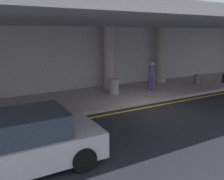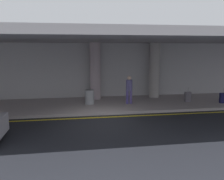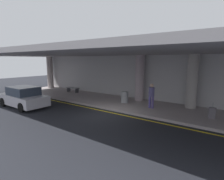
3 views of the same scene
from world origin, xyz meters
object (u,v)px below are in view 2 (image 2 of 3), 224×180
object	(u,v)px
traveler_with_luggage	(129,88)
trash_bin_steel	(90,97)
support_column_left_mid	(95,71)
suitcase_upright_secondary	(188,97)
suitcase_upright_primary	(223,98)
support_column_center	(154,70)

from	to	relation	value
traveler_with_luggage	trash_bin_steel	size ratio (longest dim) A/B	1.98
support_column_left_mid	suitcase_upright_secondary	size ratio (longest dim) A/B	4.06
traveler_with_luggage	suitcase_upright_primary	size ratio (longest dim) A/B	1.87
traveler_with_luggage	suitcase_upright_primary	bearing A→B (deg)	-72.10
support_column_left_mid	support_column_center	size ratio (longest dim) A/B	1.00
support_column_center	support_column_left_mid	bearing A→B (deg)	180.00
suitcase_upright_primary	trash_bin_steel	xyz separation A→B (m)	(-8.05, 1.00, 0.11)
support_column_left_mid	suitcase_upright_primary	distance (m)	8.09
support_column_center	traveler_with_luggage	xyz separation A→B (m)	(-2.14, -1.73, -0.86)
support_column_center	trash_bin_steel	bearing A→B (deg)	-162.28
support_column_center	suitcase_upright_secondary	bearing A→B (deg)	-47.89
support_column_center	traveler_with_luggage	size ratio (longest dim) A/B	2.17
support_column_left_mid	suitcase_upright_primary	bearing A→B (deg)	-17.86
support_column_left_mid	trash_bin_steel	distance (m)	2.06
support_column_center	trash_bin_steel	xyz separation A→B (m)	(-4.49, -1.43, -1.40)
support_column_left_mid	suitcase_upright_primary	xyz separation A→B (m)	(7.56, -2.44, -1.51)
support_column_left_mid	support_column_center	world-z (taller)	same
suitcase_upright_primary	trash_bin_steel	distance (m)	8.11
suitcase_upright_primary	suitcase_upright_secondary	distance (m)	2.06
suitcase_upright_secondary	trash_bin_steel	size ratio (longest dim) A/B	1.06
support_column_left_mid	suitcase_upright_secondary	xyz separation A→B (m)	(5.60, -1.78, -1.51)
support_column_left_mid	traveler_with_luggage	xyz separation A→B (m)	(1.86, -1.73, -0.86)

